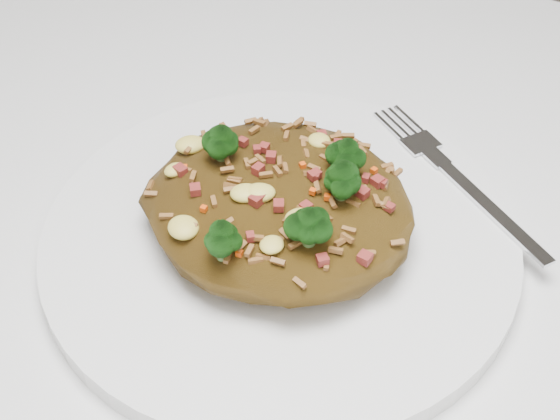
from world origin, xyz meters
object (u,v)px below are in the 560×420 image
object	(u,v)px
fried_rice	(280,195)
fork	(467,186)
plate	(280,237)
dining_table	(122,306)

from	to	relation	value
fried_rice	fork	bearing A→B (deg)	46.40
fried_rice	fork	distance (m)	0.12
plate	fried_rice	world-z (taller)	fried_rice
plate	fork	distance (m)	0.12
dining_table	plate	bearing A→B (deg)	14.83
plate	fork	world-z (taller)	fork
dining_table	fried_rice	xyz separation A→B (m)	(0.11, 0.03, 0.13)
dining_table	plate	world-z (taller)	plate
fried_rice	fork	size ratio (longest dim) A/B	1.07
plate	fork	size ratio (longest dim) A/B	1.91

